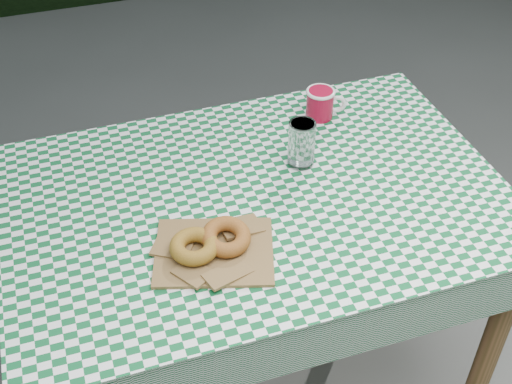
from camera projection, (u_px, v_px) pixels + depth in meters
ground at (229, 368)px, 2.18m from camera, size 60.00×60.00×0.00m
table at (256, 296)px, 1.92m from camera, size 1.23×0.82×0.75m
tablecloth at (256, 196)px, 1.67m from camera, size 1.25×0.84×0.01m
paper_bag at (214, 251)px, 1.52m from camera, size 0.32×0.28×0.01m
bagel_front at (194, 246)px, 1.49m from camera, size 0.14×0.14×0.03m
bagel_back at (226, 237)px, 1.52m from camera, size 0.12×0.12×0.04m
coffee_mug at (320, 104)px, 1.91m from camera, size 0.20×0.20×0.09m
drinking_glass at (302, 144)px, 1.73m from camera, size 0.08×0.08×0.13m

